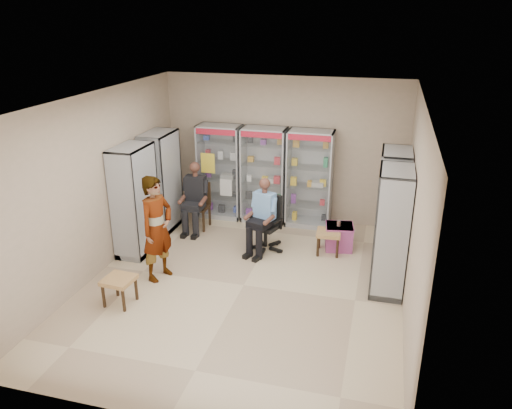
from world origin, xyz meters
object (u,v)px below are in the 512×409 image
(cabinet_right_near, at_px, (391,232))
(pink_trunk, at_px, (339,237))
(cabinet_back_mid, at_px, (264,175))
(cabinet_left_far, at_px, (161,182))
(office_chair, at_px, (266,223))
(cabinet_back_left, at_px, (220,172))
(woven_stool_b, at_px, (120,291))
(cabinet_back_right, at_px, (309,179))
(cabinet_right_far, at_px, (392,206))
(cabinet_left_near, at_px, (135,201))
(wooden_chair, at_px, (198,206))
(seated_shopkeeper, at_px, (265,217))
(woven_stool_a, at_px, (328,242))
(standing_man, at_px, (157,228))

(cabinet_right_near, xyz_separation_m, pink_trunk, (-0.89, 1.27, -0.77))
(cabinet_back_mid, height_order, cabinet_right_near, same)
(cabinet_right_near, xyz_separation_m, cabinet_left_far, (-4.46, 1.30, 0.00))
(office_chair, bearing_deg, pink_trunk, 34.83)
(cabinet_back_left, distance_m, woven_stool_b, 3.83)
(cabinet_right_near, relative_size, pink_trunk, 4.13)
(pink_trunk, bearing_deg, cabinet_back_right, 127.75)
(cabinet_back_left, xyz_separation_m, cabinet_right_far, (3.53, -1.13, 0.00))
(cabinet_right_near, height_order, office_chair, cabinet_right_near)
(cabinet_back_mid, relative_size, cabinet_left_near, 1.00)
(cabinet_right_far, distance_m, cabinet_left_far, 4.46)
(cabinet_back_right, height_order, office_chair, cabinet_back_right)
(cabinet_back_left, relative_size, cabinet_right_near, 1.00)
(wooden_chair, xyz_separation_m, seated_shopkeeper, (1.57, -0.66, 0.19))
(cabinet_left_near, height_order, pink_trunk, cabinet_left_near)
(cabinet_right_far, height_order, woven_stool_a, cabinet_right_far)
(woven_stool_b, bearing_deg, office_chair, 54.73)
(cabinet_right_near, height_order, woven_stool_a, cabinet_right_near)
(woven_stool_b, xyz_separation_m, standing_man, (0.23, 0.91, 0.67))
(wooden_chair, distance_m, seated_shopkeeper, 1.72)
(seated_shopkeeper, xyz_separation_m, pink_trunk, (1.32, 0.43, -0.43))
(cabinet_back_mid, distance_m, cabinet_right_far, 2.82)
(cabinet_back_mid, relative_size, standing_man, 1.13)
(cabinet_back_right, distance_m, seated_shopkeeper, 1.55)
(cabinet_back_right, bearing_deg, standing_man, -125.74)
(wooden_chair, xyz_separation_m, office_chair, (1.57, -0.61, 0.05))
(cabinet_back_mid, xyz_separation_m, seated_shopkeeper, (0.37, -1.39, -0.34))
(cabinet_back_right, relative_size, cabinet_right_far, 1.00)
(cabinet_left_far, xyz_separation_m, cabinet_left_near, (0.00, -1.10, 0.00))
(office_chair, bearing_deg, cabinet_right_far, 24.14)
(seated_shopkeeper, distance_m, woven_stool_a, 1.25)
(cabinet_left_far, bearing_deg, cabinet_right_near, 73.75)
(cabinet_back_mid, height_order, woven_stool_b, cabinet_back_mid)
(wooden_chair, bearing_deg, cabinet_back_left, 71.10)
(cabinet_right_near, distance_m, seated_shopkeeper, 2.38)
(wooden_chair, relative_size, woven_stool_b, 2.16)
(cabinet_back_mid, xyz_separation_m, cabinet_left_far, (-1.88, -0.93, 0.00))
(cabinet_back_left, xyz_separation_m, cabinet_left_far, (-0.93, -0.93, 0.00))
(cabinet_back_right, distance_m, woven_stool_a, 1.55)
(cabinet_back_right, bearing_deg, office_chair, -113.27)
(cabinet_left_near, bearing_deg, woven_stool_b, 18.46)
(cabinet_back_left, xyz_separation_m, office_chair, (1.32, -1.34, -0.48))
(cabinet_back_right, distance_m, woven_stool_b, 4.43)
(office_chair, relative_size, standing_man, 0.59)
(woven_stool_a, distance_m, woven_stool_b, 3.80)
(cabinet_back_right, xyz_separation_m, woven_stool_b, (-2.26, -3.73, -0.78))
(cabinet_back_mid, distance_m, office_chair, 1.47)
(wooden_chair, relative_size, standing_man, 0.53)
(cabinet_back_mid, height_order, cabinet_left_near, same)
(cabinet_back_mid, height_order, woven_stool_a, cabinet_back_mid)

